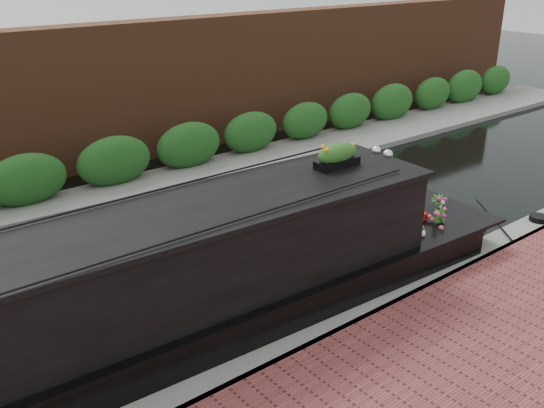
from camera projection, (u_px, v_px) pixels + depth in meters
ground at (229, 256)px, 12.49m from camera, size 80.00×80.00×0.00m
near_bank_coping at (341, 328)px, 10.10m from camera, size 40.00×0.60×0.50m
far_bank_path at (135, 197)px, 15.52m from camera, size 40.00×2.40×0.34m
far_hedge at (120, 187)px, 16.17m from camera, size 40.00×1.10×2.80m
far_brick_wall at (88, 167)px, 17.69m from camera, size 40.00×1.00×8.00m
narrowboat at (187, 294)px, 9.41m from camera, size 12.73×2.84×2.96m
rope_fender at (449, 224)px, 13.60m from camera, size 0.32×0.43×0.32m
coiled_mooring_rope at (539, 218)px, 13.52m from camera, size 0.41×0.41×0.12m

